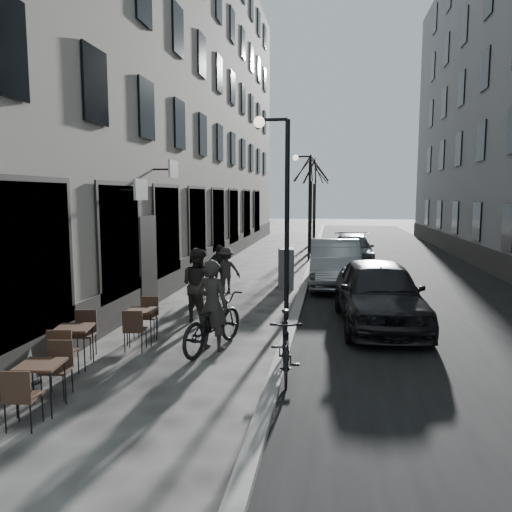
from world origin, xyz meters
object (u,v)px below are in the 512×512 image
(bicycle, at_px, (213,322))
(car_far, at_px, (352,250))
(car_near, at_px, (379,293))
(pedestrian_near, at_px, (198,285))
(moped, at_px, (285,346))
(utility_cabinet, at_px, (286,268))
(bistro_set_a, at_px, (41,382))
(sign_board, at_px, (16,362))
(car_mid, at_px, (335,263))
(bistro_set_c, at_px, (142,323))
(streetlamp_far, at_px, (306,195))
(tree_far, at_px, (315,172))
(streetlamp_near, at_px, (280,196))
(pedestrian_mid, at_px, (226,270))
(tree_near, at_px, (311,167))
(bistro_set_b, at_px, (74,343))
(pedestrian_far, at_px, (219,267))

(bicycle, distance_m, car_far, 13.48)
(car_near, bearing_deg, pedestrian_near, 179.14)
(bicycle, distance_m, moped, 2.13)
(utility_cabinet, bearing_deg, bistro_set_a, -112.36)
(sign_board, xyz_separation_m, pedestrian_near, (1.81, 4.70, 0.51))
(car_mid, bearing_deg, sign_board, -118.59)
(bistro_set_c, xyz_separation_m, car_far, (4.89, 12.86, 0.24))
(sign_board, distance_m, car_mid, 11.53)
(streetlamp_far, bearing_deg, bicycle, -94.34)
(tree_far, height_order, moped, tree_far)
(streetlamp_far, bearing_deg, streetlamp_near, -90.00)
(pedestrian_near, bearing_deg, tree_far, -65.95)
(tree_far, bearing_deg, pedestrian_mid, -96.97)
(bistro_set_a, xyz_separation_m, car_far, (5.07, 16.35, 0.24))
(tree_far, bearing_deg, utility_cabinet, -91.16)
(bicycle, xyz_separation_m, pedestrian_near, (-0.92, 2.22, 0.36))
(bistro_set_c, xyz_separation_m, pedestrian_mid, (0.62, 5.68, 0.30))
(tree_near, relative_size, car_far, 1.20)
(sign_board, relative_size, car_far, 0.22)
(streetlamp_near, distance_m, tree_far, 21.05)
(streetlamp_far, distance_m, car_mid, 7.39)
(bistro_set_b, distance_m, car_far, 15.53)
(pedestrian_mid, xyz_separation_m, car_mid, (3.50, 1.89, 0.05))
(bistro_set_c, bearing_deg, tree_near, 73.93)
(streetlamp_far, bearing_deg, moped, -88.13)
(bistro_set_a, height_order, car_near, car_near)
(tree_far, height_order, car_far, tree_far)
(tree_near, distance_m, car_mid, 10.67)
(sign_board, bearing_deg, bicycle, 59.39)
(streetlamp_far, distance_m, car_far, 3.64)
(tree_near, height_order, moped, tree_near)
(bistro_set_a, xyz_separation_m, moped, (3.42, 1.90, 0.13))
(tree_near, bearing_deg, sign_board, -101.00)
(moped, bearing_deg, sign_board, -172.06)
(tree_far, relative_size, pedestrian_far, 3.78)
(bistro_set_c, distance_m, bicycle, 1.63)
(bistro_set_a, xyz_separation_m, utility_cabinet, (2.64, 10.40, 0.24))
(bistro_set_c, bearing_deg, bicycle, -14.24)
(streetlamp_near, bearing_deg, bistro_set_b, -129.86)
(streetlamp_far, bearing_deg, tree_near, 88.62)
(bistro_set_b, relative_size, bicycle, 0.72)
(streetlamp_far, height_order, tree_far, tree_far)
(tree_far, height_order, pedestrian_mid, tree_far)
(streetlamp_far, xyz_separation_m, tree_far, (0.07, 9.00, 1.50))
(pedestrian_near, distance_m, car_mid, 6.53)
(tree_near, bearing_deg, streetlamp_far, -91.38)
(bistro_set_b, height_order, car_mid, car_mid)
(bistro_set_c, bearing_deg, streetlamp_near, 34.73)
(pedestrian_near, height_order, car_near, pedestrian_near)
(tree_far, relative_size, pedestrian_mid, 3.82)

